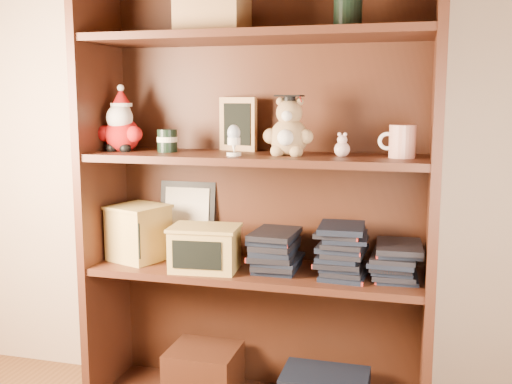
% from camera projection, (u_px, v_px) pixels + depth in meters
% --- Properties ---
extents(bookcase, '(1.20, 0.35, 1.60)m').
position_uv_depth(bookcase, '(259.00, 201.00, 2.11)').
color(bookcase, '#432013').
rests_on(bookcase, ground).
extents(shelf_lower, '(1.14, 0.33, 0.02)m').
position_uv_depth(shelf_lower, '(256.00, 272.00, 2.09)').
color(shelf_lower, '#432013').
rests_on(shelf_lower, ground).
extents(shelf_upper, '(1.14, 0.33, 0.02)m').
position_uv_depth(shelf_upper, '(256.00, 158.00, 2.03)').
color(shelf_upper, '#432013').
rests_on(shelf_upper, ground).
extents(santa_plush, '(0.17, 0.13, 0.25)m').
position_uv_depth(santa_plush, '(121.00, 126.00, 2.14)').
color(santa_plush, '#A50F0F').
rests_on(santa_plush, shelf_upper).
extents(teachers_tin, '(0.07, 0.07, 0.08)m').
position_uv_depth(teachers_tin, '(167.00, 140.00, 2.11)').
color(teachers_tin, black).
rests_on(teachers_tin, shelf_upper).
extents(chalkboard_plaque, '(0.15, 0.10, 0.19)m').
position_uv_depth(chalkboard_plaque, '(238.00, 125.00, 2.15)').
color(chalkboard_plaque, '#9E7547').
rests_on(chalkboard_plaque, shelf_upper).
extents(egg_cup, '(0.05, 0.05, 0.10)m').
position_uv_depth(egg_cup, '(234.00, 139.00, 1.96)').
color(egg_cup, white).
rests_on(egg_cup, shelf_upper).
extents(grad_teddy_bear, '(0.17, 0.15, 0.21)m').
position_uv_depth(grad_teddy_bear, '(289.00, 132.00, 1.98)').
color(grad_teddy_bear, '#A68657').
rests_on(grad_teddy_bear, shelf_upper).
extents(pink_figurine, '(0.05, 0.05, 0.08)m').
position_uv_depth(pink_figurine, '(342.00, 147.00, 1.95)').
color(pink_figurine, beige).
rests_on(pink_figurine, shelf_upper).
extents(teacher_mug, '(0.12, 0.08, 0.10)m').
position_uv_depth(teacher_mug, '(401.00, 141.00, 1.90)').
color(teacher_mug, silver).
rests_on(teacher_mug, shelf_upper).
extents(certificate_frame, '(0.22, 0.06, 0.27)m').
position_uv_depth(certificate_frame, '(187.00, 218.00, 2.28)').
color(certificate_frame, black).
rests_on(certificate_frame, shelf_lower).
extents(treats_box, '(0.24, 0.24, 0.20)m').
position_uv_depth(treats_box, '(138.00, 232.00, 2.19)').
color(treats_box, tan).
rests_on(treats_box, shelf_lower).
extents(pencils_box, '(0.25, 0.19, 0.15)m').
position_uv_depth(pencils_box, '(205.00, 248.00, 2.06)').
color(pencils_box, tan).
rests_on(pencils_box, shelf_lower).
extents(book_stack_left, '(0.14, 0.20, 0.13)m').
position_uv_depth(book_stack_left, '(276.00, 252.00, 2.06)').
color(book_stack_left, black).
rests_on(book_stack_left, shelf_lower).
extents(book_stack_mid, '(0.14, 0.20, 0.18)m').
position_uv_depth(book_stack_mid, '(342.00, 249.00, 2.00)').
color(book_stack_mid, black).
rests_on(book_stack_mid, shelf_lower).
extents(book_stack_right, '(0.14, 0.20, 0.13)m').
position_uv_depth(book_stack_right, '(396.00, 260.00, 1.96)').
color(book_stack_right, black).
rests_on(book_stack_right, shelf_lower).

